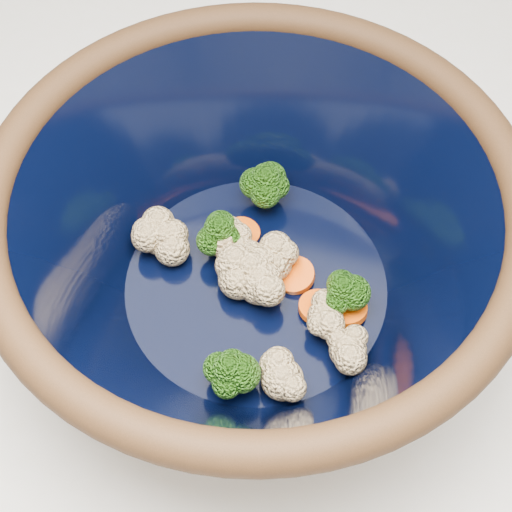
% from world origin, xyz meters
% --- Properties ---
extents(counter, '(1.20, 1.20, 0.90)m').
position_xyz_m(counter, '(0.00, 0.00, 0.45)').
color(counter, white).
rests_on(counter, ground).
extents(mixing_bowl, '(0.47, 0.47, 0.16)m').
position_xyz_m(mixing_bowl, '(-0.09, -0.06, 0.99)').
color(mixing_bowl, black).
rests_on(mixing_bowl, counter).
extents(vegetable_pile, '(0.19, 0.21, 0.05)m').
position_xyz_m(vegetable_pile, '(-0.09, -0.06, 0.96)').
color(vegetable_pile, '#608442').
rests_on(vegetable_pile, mixing_bowl).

